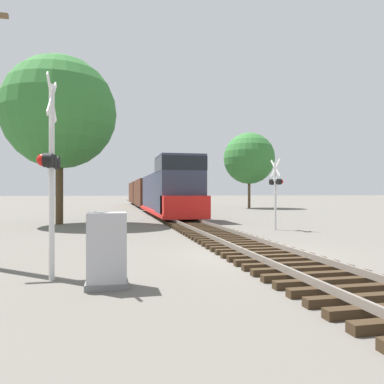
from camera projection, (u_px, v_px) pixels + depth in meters
The scene contains 8 objects.
ground_plane at pixel (259, 255), 11.47m from camera, with size 400.00×400.00×0.00m, color #666059.
rail_track_bed at pixel (259, 251), 11.47m from camera, with size 2.60×160.00×0.31m.
freight_train at pixel (150, 193), 42.83m from camera, with size 2.89×44.52×4.33m.
crossing_signal_near at pixel (50, 166), 8.17m from camera, with size 0.37×1.01×4.45m.
crossing_signal_far at pixel (276, 186), 19.09m from camera, with size 0.40×1.01×3.62m.
relay_cabinet at pixel (107, 251), 7.56m from camera, with size 0.85×0.66×1.52m.
tree_far_right at pixel (59, 113), 22.46m from camera, with size 6.74×6.74×10.10m.
tree_mid_background at pixel (249, 158), 45.19m from camera, with size 6.18×6.18×9.11m.
Camera 1 is at (-4.46, -10.77, 1.93)m, focal length 35.00 mm.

